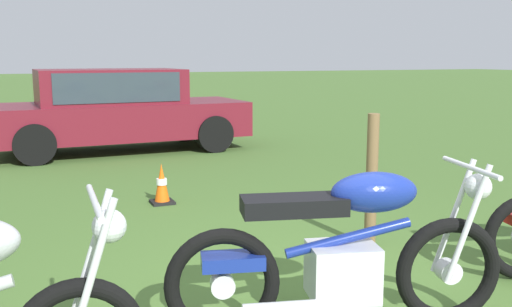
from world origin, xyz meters
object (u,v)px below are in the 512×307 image
(motorcycle_blue, at_px, (344,253))
(car_burgundy, at_px, (116,106))
(fence_post_wooden, at_px, (372,181))
(traffic_cone, at_px, (162,185))

(motorcycle_blue, xyz_separation_m, car_burgundy, (-0.07, 7.31, 0.31))
(fence_post_wooden, bearing_deg, motorcycle_blue, -130.29)
(motorcycle_blue, distance_m, traffic_cone, 3.44)
(motorcycle_blue, distance_m, car_burgundy, 7.31)
(car_burgundy, distance_m, traffic_cone, 3.93)
(fence_post_wooden, height_order, traffic_cone, fence_post_wooden)
(motorcycle_blue, height_order, car_burgundy, car_burgundy)
(car_burgundy, bearing_deg, motorcycle_blue, -90.64)
(fence_post_wooden, xyz_separation_m, traffic_cone, (-1.29, 2.19, -0.37))
(motorcycle_blue, bearing_deg, car_burgundy, 105.10)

